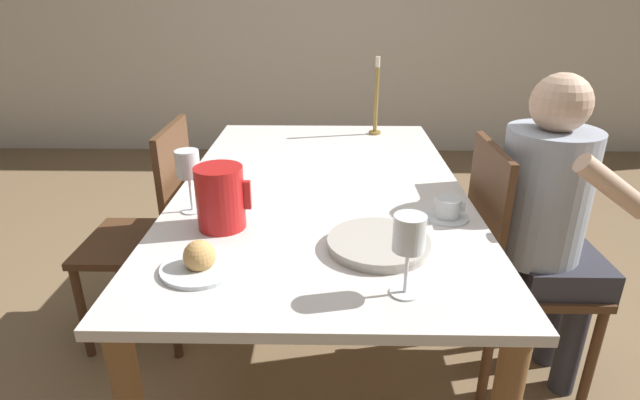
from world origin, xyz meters
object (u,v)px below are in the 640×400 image
at_px(teacup_near_person, 447,210).
at_px(serving_tray, 379,244).
at_px(red_pitcher, 220,197).
at_px(bread_plate, 200,261).
at_px(wine_glass_water, 188,167).
at_px(chair_person_side, 512,262).
at_px(candlestick_tall, 376,104).
at_px(person_seated, 550,215).
at_px(chair_opposite, 152,230).
at_px(wine_glass_juice, 409,238).

xyz_separation_m(teacup_near_person, serving_tray, (-0.24, -0.21, -0.01)).
distance_m(red_pitcher, bread_plate, 0.26).
bearing_deg(serving_tray, wine_glass_water, 157.24).
height_order(chair_person_side, red_pitcher, same).
bearing_deg(candlestick_tall, teacup_near_person, -81.59).
relative_size(person_seated, red_pitcher, 6.07).
bearing_deg(chair_opposite, person_seated, -100.05).
bearing_deg(bread_plate, person_seated, 22.39).
distance_m(chair_opposite, teacup_near_person, 1.21).
distance_m(wine_glass_juice, serving_tray, 0.27).
bearing_deg(chair_opposite, serving_tray, -124.37).
height_order(wine_glass_juice, bread_plate, wine_glass_juice).
height_order(wine_glass_juice, candlestick_tall, candlestick_tall).
bearing_deg(chair_opposite, wine_glass_juice, -131.87).
distance_m(chair_opposite, serving_tray, 1.09).
distance_m(serving_tray, candlestick_tall, 1.22).
distance_m(teacup_near_person, bread_plate, 0.78).
xyz_separation_m(person_seated, teacup_near_person, (-0.39, -0.12, 0.07)).
xyz_separation_m(wine_glass_water, wine_glass_juice, (0.63, -0.47, -0.00)).
distance_m(red_pitcher, wine_glass_juice, 0.63).
bearing_deg(wine_glass_juice, red_pitcher, 145.11).
bearing_deg(candlestick_tall, bread_plate, -113.05).
height_order(red_pitcher, serving_tray, red_pitcher).
height_order(wine_glass_water, teacup_near_person, wine_glass_water).
bearing_deg(bread_plate, wine_glass_water, 107.35).
distance_m(chair_person_side, candlestick_tall, 1.04).
bearing_deg(bread_plate, serving_tray, 14.35).
xyz_separation_m(wine_glass_water, candlestick_tall, (0.68, 0.96, -0.00)).
bearing_deg(serving_tray, person_seated, 27.97).
height_order(person_seated, teacup_near_person, person_seated).
distance_m(chair_person_side, chair_opposite, 1.43).
height_order(chair_opposite, candlestick_tall, candlestick_tall).
distance_m(chair_opposite, person_seated, 1.53).
relative_size(chair_opposite, candlestick_tall, 2.47).
distance_m(chair_person_side, serving_tray, 0.69).
bearing_deg(wine_glass_juice, wine_glass_water, 143.33).
distance_m(bread_plate, candlestick_tall, 1.45).
bearing_deg(red_pitcher, chair_person_side, 12.69).
bearing_deg(person_seated, candlestick_tall, -148.55).
bearing_deg(candlestick_tall, wine_glass_juice, -91.86).
relative_size(red_pitcher, serving_tray, 0.67).
bearing_deg(person_seated, wine_glass_water, -86.06).
bearing_deg(candlestick_tall, chair_person_side, -62.33).
xyz_separation_m(chair_person_side, candlestick_tall, (-0.44, 0.85, 0.40)).
xyz_separation_m(person_seated, bread_plate, (-1.10, -0.45, 0.07)).
height_order(chair_opposite, teacup_near_person, chair_opposite).
bearing_deg(red_pitcher, bread_plate, -91.59).
height_order(person_seated, bread_plate, person_seated).
bearing_deg(red_pitcher, person_seated, 10.32).
distance_m(person_seated, wine_glass_juice, 0.83).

